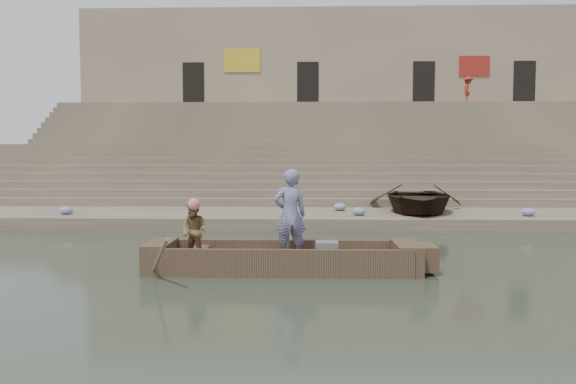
{
  "coord_description": "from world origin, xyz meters",
  "views": [
    {
      "loc": [
        -2.02,
        -11.66,
        2.47
      ],
      "look_at": [
        -2.53,
        3.7,
        1.4
      ],
      "focal_mm": 36.22,
      "sensor_mm": 36.0,
      "label": 1
    }
  ],
  "objects_px": {
    "television": "(326,251)",
    "pedestrian": "(468,90)",
    "standing_man": "(290,215)",
    "main_rowboat": "(282,266)",
    "beached_rowboat": "(417,198)",
    "rowing_man": "(194,231)"
  },
  "relations": [
    {
      "from": "standing_man",
      "to": "pedestrian",
      "type": "relative_size",
      "value": 1.18
    },
    {
      "from": "main_rowboat",
      "to": "rowing_man",
      "type": "relative_size",
      "value": 4.08
    },
    {
      "from": "main_rowboat",
      "to": "rowing_man",
      "type": "height_order",
      "value": "rowing_man"
    },
    {
      "from": "main_rowboat",
      "to": "standing_man",
      "type": "relative_size",
      "value": 2.64
    },
    {
      "from": "main_rowboat",
      "to": "beached_rowboat",
      "type": "distance_m",
      "value": 9.19
    },
    {
      "from": "main_rowboat",
      "to": "pedestrian",
      "type": "relative_size",
      "value": 3.11
    },
    {
      "from": "television",
      "to": "pedestrian",
      "type": "xyz_separation_m",
      "value": [
        8.88,
        22.26,
        5.58
      ]
    },
    {
      "from": "standing_man",
      "to": "television",
      "type": "relative_size",
      "value": 4.12
    },
    {
      "from": "rowing_man",
      "to": "pedestrian",
      "type": "xyz_separation_m",
      "value": [
        11.61,
        22.27,
        5.17
      ]
    },
    {
      "from": "standing_man",
      "to": "pedestrian",
      "type": "height_order",
      "value": "pedestrian"
    },
    {
      "from": "standing_man",
      "to": "pedestrian",
      "type": "distance_m",
      "value": 24.61
    },
    {
      "from": "main_rowboat",
      "to": "beached_rowboat",
      "type": "xyz_separation_m",
      "value": [
        4.29,
        8.09,
        0.77
      ]
    },
    {
      "from": "pedestrian",
      "to": "television",
      "type": "bearing_deg",
      "value": 170.11
    },
    {
      "from": "television",
      "to": "beached_rowboat",
      "type": "bearing_deg",
      "value": 67.3
    },
    {
      "from": "standing_man",
      "to": "pedestrian",
      "type": "xyz_separation_m",
      "value": [
        9.63,
        22.13,
        4.84
      ]
    },
    {
      "from": "rowing_man",
      "to": "beached_rowboat",
      "type": "distance_m",
      "value": 10.15
    },
    {
      "from": "television",
      "to": "pedestrian",
      "type": "height_order",
      "value": "pedestrian"
    },
    {
      "from": "rowing_man",
      "to": "pedestrian",
      "type": "distance_m",
      "value": 25.64
    },
    {
      "from": "main_rowboat",
      "to": "rowing_man",
      "type": "bearing_deg",
      "value": -179.59
    },
    {
      "from": "television",
      "to": "beached_rowboat",
      "type": "distance_m",
      "value": 8.78
    },
    {
      "from": "beached_rowboat",
      "to": "rowing_man",
      "type": "bearing_deg",
      "value": -119.62
    },
    {
      "from": "main_rowboat",
      "to": "rowing_man",
      "type": "distance_m",
      "value": 1.97
    }
  ]
}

